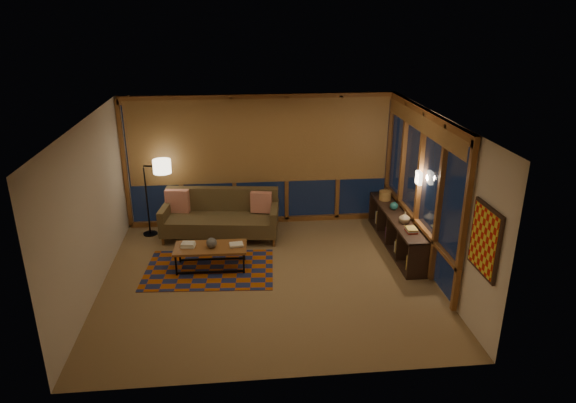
{
  "coord_description": "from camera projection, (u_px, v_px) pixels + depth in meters",
  "views": [
    {
      "loc": [
        -0.44,
        -7.61,
        4.3
      ],
      "look_at": [
        0.37,
        0.41,
        1.22
      ],
      "focal_mm": 32.0,
      "sensor_mm": 36.0,
      "label": 1
    }
  ],
  "objects": [
    {
      "name": "floor",
      "position": [
        269.0,
        278.0,
        8.65
      ],
      "size": [
        5.5,
        5.0,
        0.01
      ],
      "primitive_type": "cube",
      "color": "#997F50",
      "rests_on": "ground"
    },
    {
      "name": "shelf_book_stack",
      "position": [
        411.0,
        230.0,
        8.85
      ],
      "size": [
        0.25,
        0.31,
        0.08
      ],
      "primitive_type": null,
      "rotation": [
        0.0,
        0.0,
        0.28
      ],
      "color": "silver",
      "rests_on": "bookshelf"
    },
    {
      "name": "wall_art",
      "position": [
        484.0,
        240.0,
        6.67
      ],
      "size": [
        0.06,
        0.74,
        0.94
      ],
      "primitive_type": null,
      "color": "red",
      "rests_on": "walls"
    },
    {
      "name": "teal_bowl",
      "position": [
        394.0,
        206.0,
        9.79
      ],
      "size": [
        0.18,
        0.18,
        0.16
      ],
      "primitive_type": "sphere",
      "rotation": [
        0.0,
        0.0,
        -0.14
      ],
      "color": "#216260",
      "rests_on": "bookshelf"
    },
    {
      "name": "walls",
      "position": [
        268.0,
        204.0,
        8.17
      ],
      "size": [
        5.51,
        5.01,
        2.7
      ],
      "color": "beige",
      "rests_on": "floor"
    },
    {
      "name": "area_rug",
      "position": [
        210.0,
        269.0,
        8.93
      ],
      "size": [
        2.3,
        1.62,
        0.01
      ],
      "primitive_type": "cube",
      "rotation": [
        0.0,
        0.0,
        -0.07
      ],
      "color": "#9F450C",
      "rests_on": "floor"
    },
    {
      "name": "pillow_right",
      "position": [
        261.0,
        204.0,
        10.08
      ],
      "size": [
        0.43,
        0.21,
        0.41
      ],
      "primitive_type": null,
      "rotation": [
        0.0,
        0.0,
        -0.19
      ],
      "color": "#B32615",
      "rests_on": "sofa"
    },
    {
      "name": "sofa",
      "position": [
        220.0,
        216.0,
        10.02
      ],
      "size": [
        2.33,
        1.18,
        0.91
      ],
      "primitive_type": null,
      "rotation": [
        0.0,
        0.0,
        -0.13
      ],
      "color": "brown",
      "rests_on": "floor"
    },
    {
      "name": "pillow_left",
      "position": [
        177.0,
        201.0,
        10.14
      ],
      "size": [
        0.48,
        0.23,
        0.46
      ],
      "primitive_type": null,
      "rotation": [
        0.0,
        0.0,
        -0.18
      ],
      "color": "#B32615",
      "rests_on": "sofa"
    },
    {
      "name": "ceramic_pot",
      "position": [
        212.0,
        243.0,
        8.78
      ],
      "size": [
        0.19,
        0.19,
        0.18
      ],
      "primitive_type": "sphere",
      "rotation": [
        0.0,
        0.0,
        0.06
      ],
      "color": "black",
      "rests_on": "coffee_table"
    },
    {
      "name": "ceiling",
      "position": [
        266.0,
        120.0,
        7.69
      ],
      "size": [
        5.5,
        5.0,
        0.01
      ],
      "primitive_type": "cube",
      "color": "silver",
      "rests_on": "walls"
    },
    {
      "name": "window_wall_back",
      "position": [
        260.0,
        161.0,
        10.43
      ],
      "size": [
        5.3,
        0.16,
        2.6
      ],
      "primitive_type": null,
      "color": "brown",
      "rests_on": "walls"
    },
    {
      "name": "book_stack_b",
      "position": [
        236.0,
        245.0,
        8.86
      ],
      "size": [
        0.25,
        0.21,
        0.05
      ],
      "primitive_type": null,
      "rotation": [
        0.0,
        0.0,
        0.11
      ],
      "color": "silver",
      "rests_on": "coffee_table"
    },
    {
      "name": "wall_sconce",
      "position": [
        419.0,
        178.0,
        8.76
      ],
      "size": [
        0.12,
        0.18,
        0.22
      ],
      "primitive_type": null,
      "color": "#FFEEC5",
      "rests_on": "walls"
    },
    {
      "name": "window_wall_right",
      "position": [
        418.0,
        186.0,
        8.98
      ],
      "size": [
        0.16,
        3.7,
        2.6
      ],
      "primitive_type": null,
      "color": "brown",
      "rests_on": "walls"
    },
    {
      "name": "book_stack_a",
      "position": [
        188.0,
        245.0,
        8.83
      ],
      "size": [
        0.25,
        0.21,
        0.07
      ],
      "primitive_type": null,
      "rotation": [
        0.0,
        0.0,
        -0.13
      ],
      "color": "silver",
      "rests_on": "coffee_table"
    },
    {
      "name": "vase",
      "position": [
        405.0,
        218.0,
        9.18
      ],
      "size": [
        0.25,
        0.25,
        0.21
      ],
      "primitive_type": "imported",
      "rotation": [
        0.0,
        0.0,
        -0.28
      ],
      "color": "tan",
      "rests_on": "bookshelf"
    },
    {
      "name": "floor_lamp",
      "position": [
        147.0,
        198.0,
        10.05
      ],
      "size": [
        0.57,
        0.42,
        1.57
      ],
      "primitive_type": null,
      "rotation": [
        0.0,
        0.0,
        -0.16
      ],
      "color": "black",
      "rests_on": "floor"
    },
    {
      "name": "coffee_table",
      "position": [
        211.0,
        257.0,
        8.92
      ],
      "size": [
        1.26,
        0.61,
        0.41
      ],
      "primitive_type": null,
      "rotation": [
        0.0,
        0.0,
        -0.03
      ],
      "color": "brown",
      "rests_on": "floor"
    },
    {
      "name": "basket",
      "position": [
        385.0,
        195.0,
        10.3
      ],
      "size": [
        0.29,
        0.29,
        0.18
      ],
      "primitive_type": "cylinder",
      "rotation": [
        0.0,
        0.0,
        0.22
      ],
      "color": "#A4803A",
      "rests_on": "bookshelf"
    },
    {
      "name": "bookshelf",
      "position": [
        396.0,
        231.0,
        9.7
      ],
      "size": [
        0.4,
        2.59,
        0.65
      ],
      "primitive_type": null,
      "color": "#351E18",
      "rests_on": "floor"
    }
  ]
}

